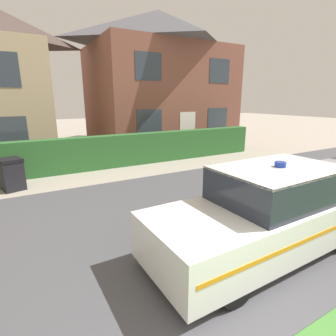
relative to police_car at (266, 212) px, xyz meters
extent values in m
cube|color=#4C4C51|center=(-1.56, 1.97, -0.76)|extent=(28.00, 6.96, 0.01)
cube|color=#2D662D|center=(-0.09, 7.52, -0.09)|extent=(13.87, 0.54, 1.34)
cylinder|color=black|center=(-1.48, 0.72, -0.44)|extent=(0.62, 0.21, 0.61)
cylinder|color=black|center=(-1.46, -0.77, -0.44)|extent=(0.62, 0.21, 0.61)
cylinder|color=black|center=(1.28, 0.77, -0.44)|extent=(0.62, 0.21, 0.61)
cube|color=white|center=(-0.09, 0.00, -0.18)|extent=(4.48, 1.77, 0.80)
cube|color=#232833|center=(0.25, 0.00, 0.52)|extent=(2.31, 1.56, 0.62)
cube|color=white|center=(0.25, 0.00, 0.81)|extent=(2.31, 1.56, 0.04)
cube|color=orange|center=(-0.11, 0.85, -0.12)|extent=(4.23, 0.08, 0.07)
cube|color=orange|center=(-0.08, -0.85, -0.12)|extent=(4.23, 0.08, 0.07)
cylinder|color=#1933A5|center=(0.25, 0.00, 0.88)|extent=(0.20, 0.20, 0.09)
cylinder|color=black|center=(5.06, 1.60, -0.46)|extent=(0.57, 0.21, 0.57)
cube|color=#333D47|center=(-4.16, 9.27, 0.70)|extent=(1.40, 0.02, 1.30)
cube|color=brown|center=(4.23, 12.30, 2.15)|extent=(8.00, 6.27, 5.82)
pyramid|color=#56565B|center=(4.23, 12.30, 6.08)|extent=(8.40, 6.59, 2.06)
cube|color=white|center=(4.34, 9.15, 0.29)|extent=(1.00, 0.02, 2.10)
cube|color=#333D47|center=(2.03, 9.15, 0.87)|extent=(1.40, 0.02, 1.30)
cube|color=#333D47|center=(6.43, 9.15, 0.87)|extent=(1.40, 0.02, 1.30)
cube|color=#333D47|center=(2.03, 9.15, 3.54)|extent=(1.40, 0.02, 1.30)
cube|color=#333D47|center=(6.43, 9.15, 3.54)|extent=(1.40, 0.02, 1.30)
cube|color=black|center=(-4.15, 6.29, -0.31)|extent=(0.76, 0.82, 0.90)
cube|color=black|center=(-4.15, 6.29, 0.19)|extent=(0.80, 0.86, 0.10)
camera|label=1|loc=(-3.75, -2.97, 2.01)|focal=28.00mm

